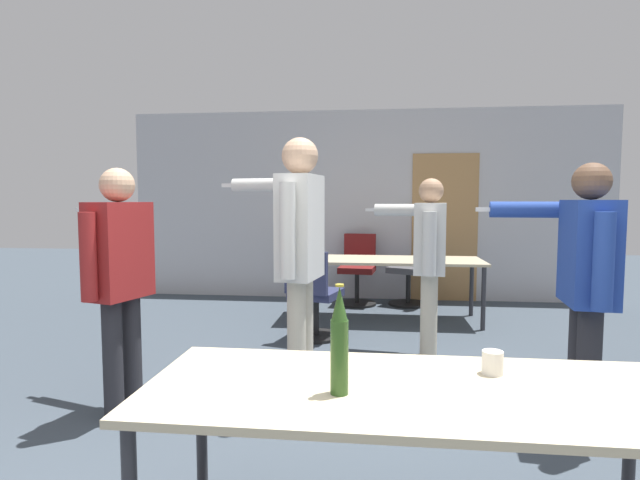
% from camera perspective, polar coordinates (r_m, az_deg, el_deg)
% --- Properties ---
extents(back_wall, '(6.76, 0.12, 2.67)m').
position_cam_1_polar(back_wall, '(7.14, 5.45, 3.91)').
color(back_wall, '#BCBCC1').
rests_on(back_wall, ground_plane).
extents(conference_table_near, '(1.97, 0.78, 0.72)m').
position_cam_1_polar(conference_table_near, '(1.96, 10.42, -17.88)').
color(conference_table_near, '#C6B793').
rests_on(conference_table_near, ground_plane).
extents(conference_table_far, '(2.20, 0.81, 0.72)m').
position_cam_1_polar(conference_table_far, '(5.87, 7.54, -2.71)').
color(conference_table_far, '#C6B793').
rests_on(conference_table_far, ground_plane).
extents(person_near_casual, '(0.74, 0.75, 1.60)m').
position_cam_1_polar(person_near_casual, '(4.47, 12.29, -1.41)').
color(person_near_casual, beige).
rests_on(person_near_casual, ground_plane).
extents(person_left_plaid, '(0.74, 0.71, 1.63)m').
position_cam_1_polar(person_left_plaid, '(3.36, 28.05, -3.36)').
color(person_left_plaid, '#28282D').
rests_on(person_left_plaid, ground_plane).
extents(person_center_tall, '(0.70, 0.71, 1.61)m').
position_cam_1_polar(person_center_tall, '(3.45, -22.07, -2.96)').
color(person_center_tall, '#28282D').
rests_on(person_center_tall, ground_plane).
extents(person_right_polo, '(0.79, 0.69, 1.82)m').
position_cam_1_polar(person_right_polo, '(3.34, -2.52, -0.43)').
color(person_right_polo, beige).
rests_on(person_right_polo, ground_plane).
extents(office_chair_far_left, '(0.57, 0.62, 0.91)m').
position_cam_1_polar(office_chair_far_left, '(5.05, -0.78, -6.65)').
color(office_chair_far_left, black).
rests_on(office_chair_far_left, ground_plane).
extents(office_chair_far_right, '(0.66, 0.63, 0.94)m').
position_cam_1_polar(office_chair_far_right, '(6.77, 10.66, -3.68)').
color(office_chair_far_right, black).
rests_on(office_chair_far_right, ground_plane).
extents(office_chair_mid_tucked, '(0.52, 0.57, 0.94)m').
position_cam_1_polar(office_chair_mid_tucked, '(6.80, 4.35, -3.57)').
color(office_chair_mid_tucked, black).
rests_on(office_chair_mid_tucked, ground_plane).
extents(beer_bottle, '(0.06, 0.06, 0.39)m').
position_cam_1_polar(beer_bottle, '(1.79, 2.23, -11.62)').
color(beer_bottle, '#2D511E').
rests_on(beer_bottle, conference_table_near).
extents(drink_cup, '(0.08, 0.08, 0.09)m').
position_cam_1_polar(drink_cup, '(2.13, 19.12, -13.09)').
color(drink_cup, silver).
rests_on(drink_cup, conference_table_near).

